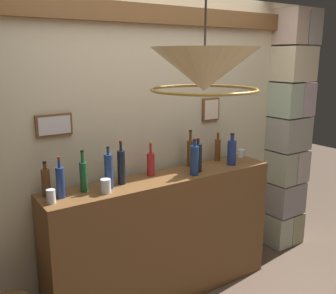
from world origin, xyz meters
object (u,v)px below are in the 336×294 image
(liquor_bottle_rum, at_px, (218,149))
(liquor_bottle_amaro, at_px, (121,167))
(liquor_bottle_brandy, at_px, (232,152))
(liquor_bottle_tequila, at_px, (190,152))
(liquor_bottle_mezcal, at_px, (194,160))
(liquor_bottle_rye, at_px, (60,182))
(glass_tumbler_rocks, at_px, (241,153))
(liquor_bottle_vermouth, at_px, (46,182))
(liquor_bottle_whiskey, at_px, (83,176))
(liquor_bottle_vodka, at_px, (109,171))
(pendant_lamp, at_px, (204,70))
(liquor_bottle_bourbon, at_px, (151,164))
(glass_tumbler_highball, at_px, (106,186))
(glass_tumbler_shot, at_px, (51,196))
(liquor_bottle_port, at_px, (198,157))

(liquor_bottle_rum, bearing_deg, liquor_bottle_amaro, -174.92)
(liquor_bottle_rum, xyz_separation_m, liquor_bottle_brandy, (0.01, -0.17, 0.01))
(liquor_bottle_tequila, height_order, liquor_bottle_amaro, liquor_bottle_amaro)
(liquor_bottle_mezcal, xyz_separation_m, liquor_bottle_rye, (-1.05, 0.10, -0.01))
(glass_tumbler_rocks, bearing_deg, liquor_bottle_vermouth, -179.96)
(liquor_bottle_brandy, bearing_deg, liquor_bottle_vermouth, 174.85)
(liquor_bottle_mezcal, relative_size, liquor_bottle_brandy, 1.06)
(liquor_bottle_rum, height_order, liquor_bottle_whiskey, liquor_bottle_whiskey)
(liquor_bottle_whiskey, distance_m, liquor_bottle_vermouth, 0.25)
(liquor_bottle_rum, xyz_separation_m, liquor_bottle_whiskey, (-1.31, -0.09, 0.01))
(liquor_bottle_tequila, relative_size, liquor_bottle_mezcal, 1.07)
(liquor_bottle_whiskey, xyz_separation_m, liquor_bottle_vermouth, (-0.24, 0.06, -0.02))
(liquor_bottle_vodka, relative_size, pendant_lamp, 0.53)
(liquor_bottle_tequila, height_order, liquor_bottle_whiskey, liquor_bottle_tequila)
(liquor_bottle_rum, height_order, liquor_bottle_rye, liquor_bottle_rye)
(liquor_bottle_bourbon, relative_size, glass_tumbler_highball, 2.78)
(glass_tumbler_highball, xyz_separation_m, glass_tumbler_shot, (-0.37, 0.02, -0.00))
(liquor_bottle_tequila, xyz_separation_m, pendant_lamp, (-0.64, -0.95, 0.73))
(liquor_bottle_amaro, height_order, liquor_bottle_brandy, liquor_bottle_amaro)
(liquor_bottle_brandy, bearing_deg, glass_tumbler_rocks, 29.13)
(liquor_bottle_tequila, distance_m, liquor_bottle_bourbon, 0.42)
(liquor_bottle_rye, height_order, glass_tumbler_shot, liquor_bottle_rye)
(glass_tumbler_rocks, distance_m, pendant_lamp, 1.74)
(liquor_bottle_vodka, bearing_deg, liquor_bottle_vermouth, 166.44)
(glass_tumbler_highball, bearing_deg, liquor_bottle_brandy, 1.55)
(liquor_bottle_tequila, xyz_separation_m, liquor_bottle_port, (-0.05, -0.16, -0.00))
(liquor_bottle_tequila, distance_m, liquor_bottle_brandy, 0.37)
(pendant_lamp, bearing_deg, liquor_bottle_mezcal, 54.75)
(liquor_bottle_port, distance_m, liquor_bottle_amaro, 0.66)
(liquor_bottle_whiskey, bearing_deg, liquor_bottle_rye, -171.42)
(liquor_bottle_mezcal, xyz_separation_m, liquor_bottle_brandy, (0.45, 0.05, -0.01))
(liquor_bottle_port, bearing_deg, liquor_bottle_tequila, 74.09)
(liquor_bottle_whiskey, distance_m, liquor_bottle_rye, 0.17)
(liquor_bottle_bourbon, xyz_separation_m, glass_tumbler_shot, (-0.84, -0.14, -0.05))
(liquor_bottle_rum, relative_size, liquor_bottle_brandy, 0.96)
(liquor_bottle_bourbon, bearing_deg, liquor_bottle_rye, -174.00)
(glass_tumbler_rocks, bearing_deg, liquor_bottle_brandy, -150.87)
(liquor_bottle_rum, relative_size, liquor_bottle_bourbon, 0.98)
(liquor_bottle_bourbon, height_order, liquor_bottle_brandy, liquor_bottle_brandy)
(liquor_bottle_whiskey, xyz_separation_m, liquor_bottle_rye, (-0.17, -0.03, -0.01))
(liquor_bottle_mezcal, xyz_separation_m, glass_tumbler_highball, (-0.76, 0.02, -0.07))
(liquor_bottle_vermouth, bearing_deg, liquor_bottle_brandy, -5.15)
(pendant_lamp, bearing_deg, liquor_bottle_rum, 44.92)
(liquor_bottle_port, height_order, liquor_bottle_brandy, liquor_bottle_port)
(liquor_bottle_vodka, height_order, liquor_bottle_bourbon, liquor_bottle_vodka)
(liquor_bottle_tequila, bearing_deg, glass_tumbler_highball, -167.15)
(liquor_bottle_mezcal, relative_size, liquor_bottle_port, 1.03)
(liquor_bottle_port, relative_size, liquor_bottle_rye, 1.01)
(liquor_bottle_rye, distance_m, pendant_lamp, 1.24)
(liquor_bottle_port, relative_size, pendant_lamp, 0.50)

